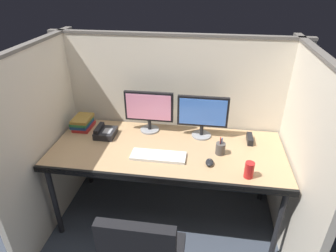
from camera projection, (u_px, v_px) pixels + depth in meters
ground_plane at (162, 239)px, 2.46m from camera, size 8.00×8.00×0.00m
cubicle_partition_rear at (174, 118)px, 2.73m from camera, size 2.21×0.06×1.57m
cubicle_partition_left at (47, 140)px, 2.38m from camera, size 0.06×1.41×1.57m
cubicle_partition_right at (298, 160)px, 2.13m from camera, size 0.06×1.41×1.57m
desk at (167, 154)px, 2.38m from camera, size 1.90×0.80×0.74m
monitor_left at (149, 109)px, 2.52m from camera, size 0.43×0.17×0.37m
monitor_right at (203, 114)px, 2.43m from camera, size 0.43×0.17×0.37m
keyboard_main at (158, 156)px, 2.25m from camera, size 0.43×0.15×0.02m
computer_mouse at (210, 162)px, 2.16m from camera, size 0.06×0.10×0.04m
desk_phone at (105, 132)px, 2.52m from camera, size 0.17×0.19×0.09m
pen_cup at (220, 148)px, 2.27m from camera, size 0.08×0.08×0.15m
soda_can at (249, 170)px, 2.01m from camera, size 0.07×0.07×0.12m
red_stapler at (250, 139)px, 2.44m from camera, size 0.04×0.15×0.06m
book_stack at (83, 122)px, 2.64m from camera, size 0.17×0.22×0.12m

